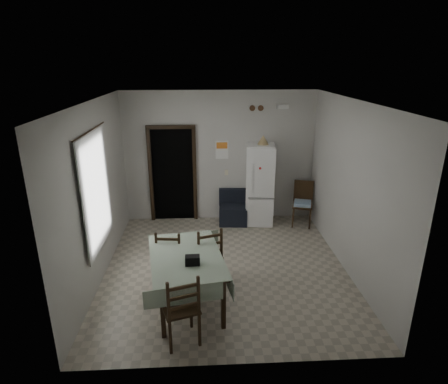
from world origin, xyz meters
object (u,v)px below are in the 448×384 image
fridge (260,185)px  dining_chair_far_left (171,256)px  navy_seat (233,207)px  dining_chair_far_right (207,254)px  corner_chair (302,204)px  dining_chair_near_head (180,307)px  dining_table (187,280)px

fridge → dining_chair_far_left: fridge is taller
navy_seat → dining_chair_far_right: size_ratio=0.73×
navy_seat → dining_chair_far_left: (-1.20, -2.33, 0.12)m
corner_chair → dining_chair_far_left: corner_chair is taller
dining_chair_near_head → dining_chair_far_right: bearing=-122.4°
navy_seat → dining_chair_far_right: dining_chair_far_right is taller
dining_table → dining_chair_far_left: bearing=106.1°
fridge → dining_chair_near_head: fridge is taller
dining_table → dining_chair_far_left: size_ratio=1.59×
navy_seat → dining_chair_near_head: (-0.97, -3.72, 0.14)m
fridge → dining_table: bearing=-109.2°
corner_chair → dining_chair_near_head: 4.30m
dining_chair_far_right → navy_seat: bearing=-122.0°
corner_chair → dining_chair_far_right: bearing=-118.5°
navy_seat → dining_chair_far_right: 2.43m
navy_seat → dining_chair_near_head: 3.84m
corner_chair → dining_table: (-2.43, -2.72, -0.09)m
corner_chair → dining_chair_near_head: bearing=-108.8°
fridge → dining_table: size_ratio=1.16×
dining_chair_far_left → dining_chair_near_head: dining_chair_near_head is taller
corner_chair → dining_chair_far_right: dining_chair_far_right is taller
dining_chair_far_left → dining_chair_near_head: 1.40m
fridge → dining_table: 3.32m
navy_seat → dining_chair_far_left: 2.63m
dining_table → dining_chair_far_left: dining_chair_far_left is taller
dining_chair_near_head → fridge: bearing=-130.6°
dining_table → dining_chair_far_left: 0.66m
fridge → navy_seat: 0.78m
dining_table → dining_chair_near_head: bearing=-103.1°
corner_chair → dining_chair_far_right: (-2.13, -2.14, 0.02)m
navy_seat → corner_chair: corner_chair is taller
dining_chair_far_left → dining_chair_far_right: bearing=-174.6°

